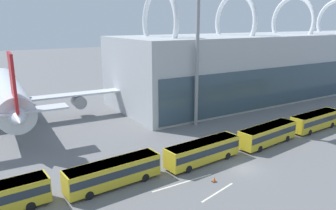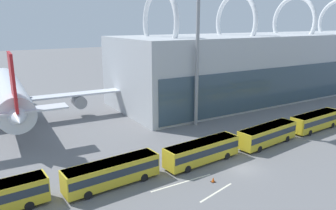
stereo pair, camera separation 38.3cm
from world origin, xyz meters
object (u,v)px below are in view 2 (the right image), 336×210
(airliner_at_gate_far, at_px, (196,72))
(shuttle_bus_4, at_px, (316,120))
(shuttle_bus_2, at_px, (202,150))
(shuttle_bus_3, at_px, (268,134))
(floodlight_mast, at_px, (198,29))
(airliner_at_gate_near, at_px, (9,95))
(traffic_cone_1, at_px, (213,180))
(shuttle_bus_1, at_px, (112,172))

(airliner_at_gate_far, distance_m, shuttle_bus_4, 43.48)
(shuttle_bus_2, relative_size, shuttle_bus_4, 1.00)
(airliner_at_gate_far, distance_m, shuttle_bus_2, 53.81)
(airliner_at_gate_far, distance_m, shuttle_bus_3, 47.31)
(shuttle_bus_2, height_order, floodlight_mast, floodlight_mast)
(airliner_at_gate_near, distance_m, airliner_at_gate_far, 52.30)
(shuttle_bus_3, distance_m, traffic_cone_1, 16.50)
(shuttle_bus_1, bearing_deg, airliner_at_gate_far, 40.57)
(floodlight_mast, bearing_deg, shuttle_bus_3, -75.73)
(airliner_at_gate_near, height_order, floodlight_mast, floodlight_mast)
(shuttle_bus_3, height_order, shuttle_bus_4, same)
(shuttle_bus_4, bearing_deg, traffic_cone_1, -171.85)
(shuttle_bus_2, distance_m, traffic_cone_1, 5.99)
(airliner_at_gate_near, relative_size, shuttle_bus_3, 3.77)
(airliner_at_gate_near, relative_size, shuttle_bus_2, 3.78)
(airliner_at_gate_near, relative_size, airliner_at_gate_far, 1.14)
(airliner_at_gate_near, relative_size, shuttle_bus_4, 3.79)
(airliner_at_gate_near, xyz_separation_m, shuttle_bus_4, (46.81, -32.59, -3.90))
(traffic_cone_1, bearing_deg, shuttle_bus_2, 66.85)
(shuttle_bus_4, distance_m, traffic_cone_1, 29.37)
(airliner_at_gate_far, xyz_separation_m, shuttle_bus_4, (-4.40, -43.15, -3.07))
(shuttle_bus_3, bearing_deg, airliner_at_gate_far, 61.53)
(shuttle_bus_2, distance_m, floodlight_mast, 23.77)
(airliner_at_gate_far, bearing_deg, traffic_cone_1, 157.07)
(floodlight_mast, bearing_deg, shuttle_bus_2, -123.14)
(shuttle_bus_1, height_order, shuttle_bus_4, same)
(airliner_at_gate_far, xyz_separation_m, shuttle_bus_3, (-17.60, -43.81, -3.07))
(airliner_at_gate_near, bearing_deg, shuttle_bus_2, -146.08)
(airliner_at_gate_near, distance_m, shuttle_bus_1, 34.20)
(airliner_at_gate_far, bearing_deg, floodlight_mast, 155.04)
(floodlight_mast, bearing_deg, traffic_cone_1, -120.65)
(shuttle_bus_2, height_order, traffic_cone_1, shuttle_bus_2)
(airliner_at_gate_far, relative_size, shuttle_bus_3, 3.31)
(shuttle_bus_3, relative_size, shuttle_bus_4, 1.01)
(floodlight_mast, height_order, traffic_cone_1, floodlight_mast)
(airliner_at_gate_near, bearing_deg, shuttle_bus_1, -165.20)
(shuttle_bus_2, height_order, shuttle_bus_3, same)
(airliner_at_gate_near, relative_size, floodlight_mast, 1.54)
(shuttle_bus_4, bearing_deg, shuttle_bus_1, 176.83)
(airliner_at_gate_far, xyz_separation_m, traffic_cone_1, (-33.07, -49.35, -4.57))
(airliner_at_gate_far, height_order, traffic_cone_1, airliner_at_gate_far)
(shuttle_bus_1, height_order, traffic_cone_1, shuttle_bus_1)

